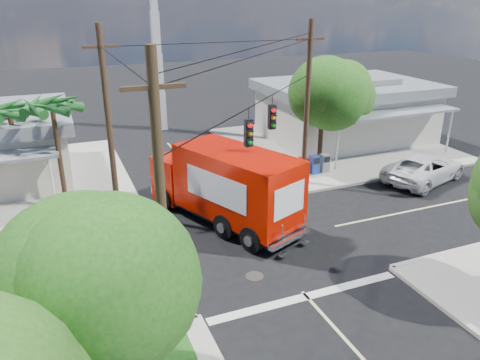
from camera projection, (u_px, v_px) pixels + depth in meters
ground at (257, 242)px, 20.46m from camera, size 120.00×120.00×0.00m
sidewalk_ne at (333, 145)px, 33.63m from camera, size 14.12×14.12×0.14m
road_markings at (272, 258)px, 19.19m from camera, size 32.00×32.00×0.01m
building_ne at (346, 109)px, 34.31m from camera, size 11.80×10.20×4.50m
radio_tower at (157, 58)px, 35.78m from camera, size 0.80×0.80×17.00m
tree_sw_front at (106, 285)px, 9.91m from camera, size 3.88×3.78×6.03m
tree_ne_front at (324, 94)px, 27.07m from camera, size 4.21×4.14×6.66m
tree_ne_back at (340, 94)px, 30.09m from camera, size 3.77×3.66×5.82m
palm_nw_front at (52, 108)px, 22.42m from camera, size 3.01×3.08×5.59m
palm_nw_back at (9, 112)px, 23.14m from camera, size 3.01×3.08×5.19m
utility_poles at (209, 134)px, 19.57m from camera, size 12.00×10.68×9.00m
vending_boxes at (314, 164)px, 27.83m from camera, size 1.90×0.50×1.10m
delivery_truck at (225, 185)px, 21.71m from camera, size 5.52×8.71×3.64m
parked_car at (425, 168)px, 26.96m from camera, size 6.24×4.27×1.58m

